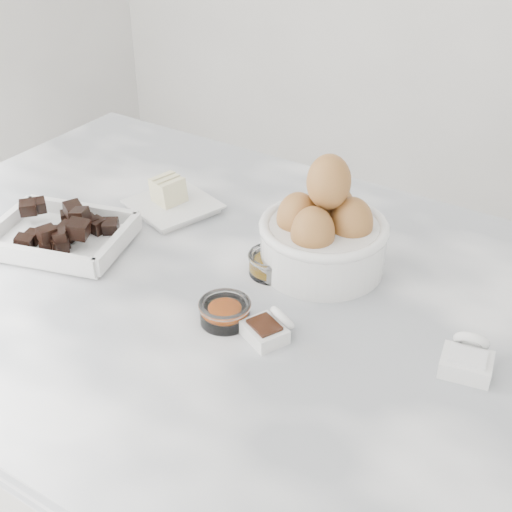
{
  "coord_description": "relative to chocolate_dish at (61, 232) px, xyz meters",
  "views": [
    {
      "loc": [
        0.48,
        -0.68,
        1.52
      ],
      "look_at": [
        0.02,
        0.03,
        0.98
      ],
      "focal_mm": 50.0,
      "sensor_mm": 36.0,
      "label": 1
    }
  ],
  "objects": [
    {
      "name": "cabinet",
      "position": [
        0.28,
        0.05,
        -0.51
      ],
      "size": [
        1.1,
        0.7,
        0.9
      ],
      "primitive_type": "cube",
      "color": "beige",
      "rests_on": "ground"
    },
    {
      "name": "marble_slab",
      "position": [
        0.28,
        0.05,
        -0.04
      ],
      "size": [
        1.2,
        0.8,
        0.04
      ],
      "primitive_type": "cube",
      "color": "white",
      "rests_on": "cabinet"
    },
    {
      "name": "chocolate_dish",
      "position": [
        0.0,
        0.0,
        0.0
      ],
      "size": [
        0.24,
        0.21,
        0.05
      ],
      "color": "white",
      "rests_on": "marble_slab"
    },
    {
      "name": "butter_plate",
      "position": [
        0.07,
        0.18,
        -0.01
      ],
      "size": [
        0.16,
        0.16,
        0.05
      ],
      "color": "white",
      "rests_on": "marble_slab"
    },
    {
      "name": "sugar_ramekin",
      "position": [
        0.34,
        0.19,
        0.01
      ],
      "size": [
        0.09,
        0.09,
        0.05
      ],
      "color": "white",
      "rests_on": "marble_slab"
    },
    {
      "name": "egg_bowl",
      "position": [
        0.37,
        0.16,
        0.04
      ],
      "size": [
        0.19,
        0.19,
        0.18
      ],
      "color": "white",
      "rests_on": "marble_slab"
    },
    {
      "name": "honey_bowl",
      "position": [
        0.31,
        0.11,
        -0.01
      ],
      "size": [
        0.07,
        0.07,
        0.03
      ],
      "color": "white",
      "rests_on": "marble_slab"
    },
    {
      "name": "zest_bowl",
      "position": [
        0.32,
        -0.02,
        -0.01
      ],
      "size": [
        0.07,
        0.07,
        0.03
      ],
      "color": "white",
      "rests_on": "marble_slab"
    },
    {
      "name": "vanilla_spoon",
      "position": [
        0.39,
        -0.02,
        -0.01
      ],
      "size": [
        0.07,
        0.08,
        0.04
      ],
      "color": "white",
      "rests_on": "marble_slab"
    },
    {
      "name": "salt_spoon",
      "position": [
        0.62,
        0.06,
        -0.01
      ],
      "size": [
        0.07,
        0.08,
        0.05
      ],
      "color": "white",
      "rests_on": "marble_slab"
    }
  ]
}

